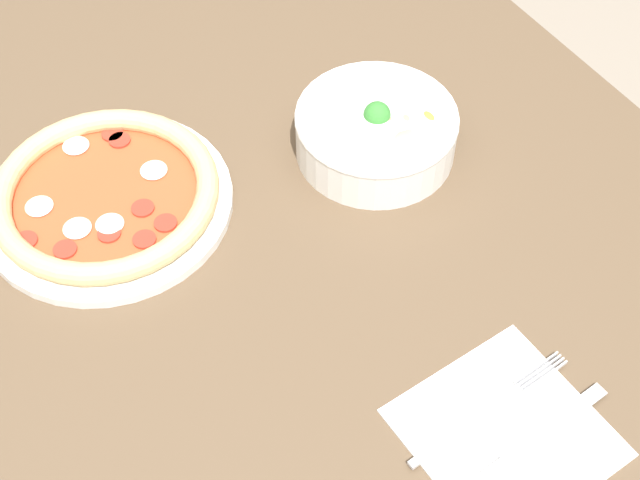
{
  "coord_description": "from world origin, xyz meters",
  "views": [
    {
      "loc": [
        0.62,
        -0.25,
        1.53
      ],
      "look_at": [
        0.1,
        0.06,
        0.77
      ],
      "focal_mm": 50.0,
      "sensor_mm": 36.0,
      "label": 1
    }
  ],
  "objects_px": {
    "fork": "(488,410)",
    "knife": "(513,455)",
    "pizza": "(106,196)",
    "bowl": "(377,131)"
  },
  "relations": [
    {
      "from": "fork",
      "to": "knife",
      "type": "height_order",
      "value": "same"
    },
    {
      "from": "knife",
      "to": "pizza",
      "type": "bearing_deg",
      "value": 107.85
    },
    {
      "from": "bowl",
      "to": "fork",
      "type": "height_order",
      "value": "bowl"
    },
    {
      "from": "pizza",
      "to": "bowl",
      "type": "distance_m",
      "value": 0.32
    },
    {
      "from": "fork",
      "to": "knife",
      "type": "bearing_deg",
      "value": -103.84
    },
    {
      "from": "knife",
      "to": "fork",
      "type": "bearing_deg",
      "value": 76.16
    },
    {
      "from": "fork",
      "to": "knife",
      "type": "relative_size",
      "value": 0.9
    },
    {
      "from": "bowl",
      "to": "fork",
      "type": "relative_size",
      "value": 0.98
    },
    {
      "from": "pizza",
      "to": "knife",
      "type": "xyz_separation_m",
      "value": [
        0.48,
        0.21,
        -0.01
      ]
    },
    {
      "from": "pizza",
      "to": "fork",
      "type": "height_order",
      "value": "pizza"
    }
  ]
}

